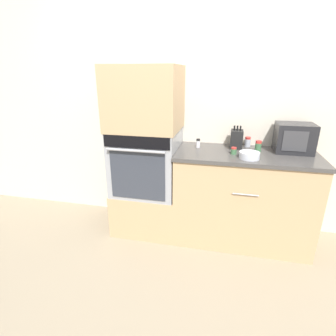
% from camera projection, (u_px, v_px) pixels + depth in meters
% --- Properties ---
extents(ground_plane, '(12.00, 12.00, 0.00)m').
position_uv_depth(ground_plane, '(172.00, 246.00, 2.63)').
color(ground_plane, gray).
extents(wall_back, '(8.00, 0.05, 2.50)m').
position_uv_depth(wall_back, '(185.00, 111.00, 2.78)').
color(wall_back, beige).
rests_on(wall_back, ground_plane).
extents(oven_cabinet_base, '(0.67, 0.60, 0.45)m').
position_uv_depth(oven_cabinet_base, '(148.00, 208.00, 2.90)').
color(oven_cabinet_base, tan).
rests_on(oven_cabinet_base, ground_plane).
extents(wall_oven, '(0.65, 0.64, 0.66)m').
position_uv_depth(wall_oven, '(147.00, 161.00, 2.70)').
color(wall_oven, '#9EA0A5').
rests_on(wall_oven, oven_cabinet_base).
extents(oven_cabinet_upper, '(0.67, 0.60, 0.60)m').
position_uv_depth(oven_cabinet_upper, '(145.00, 98.00, 2.49)').
color(oven_cabinet_upper, tan).
rests_on(oven_cabinet_upper, wall_oven).
extents(counter_unit, '(1.32, 0.63, 0.93)m').
position_uv_depth(counter_unit, '(242.00, 197.00, 2.61)').
color(counter_unit, tan).
rests_on(counter_unit, ground_plane).
extents(microwave, '(0.33, 0.27, 0.27)m').
position_uv_depth(microwave, '(294.00, 138.00, 2.44)').
color(microwave, '#232326').
rests_on(microwave, counter_unit).
extents(knife_block, '(0.12, 0.15, 0.22)m').
position_uv_depth(knife_block, '(236.00, 139.00, 2.59)').
color(knife_block, black).
rests_on(knife_block, counter_unit).
extents(bowl, '(0.18, 0.18, 0.06)m').
position_uv_depth(bowl, '(249.00, 155.00, 2.29)').
color(bowl, silver).
rests_on(bowl, counter_unit).
extents(condiment_jar_near, '(0.04, 0.04, 0.09)m').
position_uv_depth(condiment_jar_near, '(198.00, 143.00, 2.62)').
color(condiment_jar_near, silver).
rests_on(condiment_jar_near, counter_unit).
extents(condiment_jar_mid, '(0.06, 0.06, 0.10)m').
position_uv_depth(condiment_jar_mid, '(248.00, 142.00, 2.66)').
color(condiment_jar_mid, silver).
rests_on(condiment_jar_mid, counter_unit).
extents(condiment_jar_far, '(0.05, 0.05, 0.06)m').
position_uv_depth(condiment_jar_far, '(234.00, 151.00, 2.41)').
color(condiment_jar_far, '#427047').
rests_on(condiment_jar_far, counter_unit).
extents(condiment_jar_back, '(0.06, 0.06, 0.11)m').
position_uv_depth(condiment_jar_back, '(258.00, 147.00, 2.45)').
color(condiment_jar_back, '#427047').
rests_on(condiment_jar_back, counter_unit).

